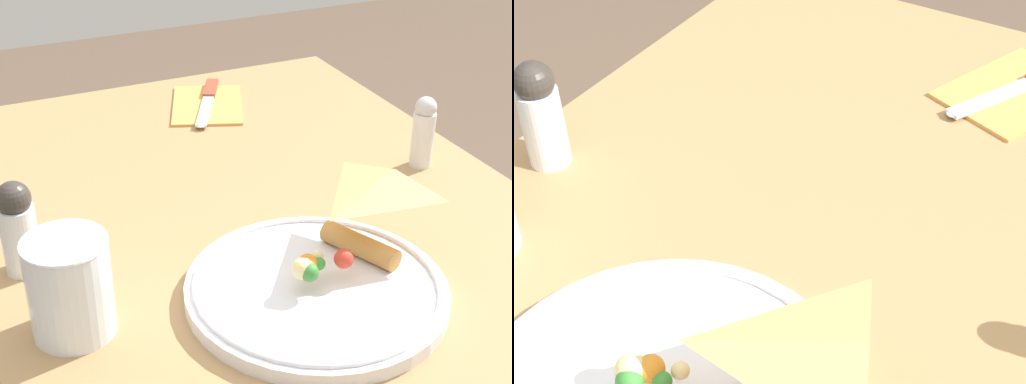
{
  "view_description": "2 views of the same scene",
  "coord_description": "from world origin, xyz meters",
  "views": [
    {
      "loc": [
        0.68,
        -0.35,
        1.19
      ],
      "look_at": [
        -0.04,
        -0.02,
        0.76
      ],
      "focal_mm": 55.0,
      "sensor_mm": 36.0,
      "label": 1
    },
    {
      "loc": [
        0.34,
        0.2,
        1.17
      ],
      "look_at": [
        -0.09,
        -0.06,
        0.75
      ],
      "focal_mm": 55.0,
      "sensor_mm": 36.0,
      "label": 2
    }
  ],
  "objects": [
    {
      "name": "napkin_folded",
      "position": [
        -0.4,
        0.06,
        0.71
      ],
      "size": [
        0.18,
        0.16,
        0.0
      ],
      "rotation": [
        0.0,
        0.0,
        -0.38
      ],
      "color": "#E59E4C",
      "rests_on": "dining_table"
    },
    {
      "name": "pepper_shaker",
      "position": [
        -0.06,
        -0.28,
        0.76
      ],
      "size": [
        0.04,
        0.04,
        0.11
      ],
      "color": "white",
      "rests_on": "dining_table"
    },
    {
      "name": "butter_knife",
      "position": [
        -0.41,
        0.07,
        0.72
      ],
      "size": [
        0.18,
        0.1,
        0.01
      ],
      "rotation": [
        0.0,
        0.0,
        -0.48
      ],
      "color": "#99422D",
      "rests_on": "napkin_folded"
    }
  ]
}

